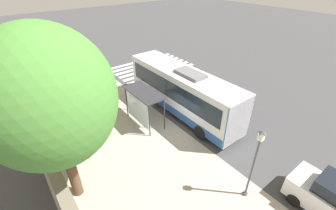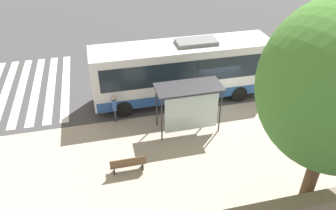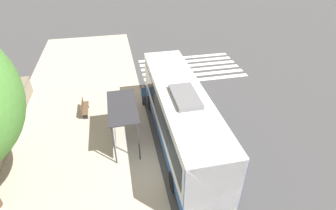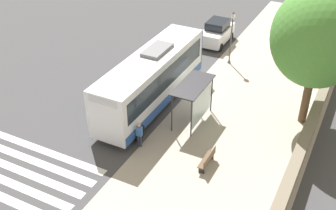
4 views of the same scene
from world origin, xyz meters
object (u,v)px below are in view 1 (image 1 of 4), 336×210
object	(u,v)px
pedestrian	(137,87)
parked_car_behind_bus	(335,201)
bus_shelter	(142,98)
bench	(95,108)
street_lamp_near	(255,160)
shade_tree	(49,99)
bus	(182,91)

from	to	relation	value
pedestrian	parked_car_behind_bus	size ratio (longest dim) A/B	0.42
bus_shelter	parked_car_behind_bus	xyz separation A→B (m)	(3.11, -11.69, -1.20)
bench	street_lamp_near	bearing A→B (deg)	-75.39
bus_shelter	pedestrian	distance (m)	4.32
bench	bus_shelter	bearing A→B (deg)	-56.51
pedestrian	shade_tree	size ratio (longest dim) A/B	0.19
bus_shelter	shade_tree	distance (m)	7.68
bus_shelter	street_lamp_near	size ratio (longest dim) A/B	0.81
bus_shelter	shade_tree	size ratio (longest dim) A/B	0.39
bench	parked_car_behind_bus	xyz separation A→B (m)	(5.48, -15.28, 0.49)
bus_shelter	bench	distance (m)	4.62
bench	pedestrian	bearing A→B (deg)	2.31
bus	parked_car_behind_bus	bearing A→B (deg)	-91.09
street_lamp_near	shade_tree	distance (m)	9.33
pedestrian	shade_tree	distance (m)	11.46
bus_shelter	parked_car_behind_bus	size ratio (longest dim) A/B	0.87
bus	street_lamp_near	size ratio (longest dim) A/B	2.54
pedestrian	shade_tree	bearing A→B (deg)	-138.66
bench	parked_car_behind_bus	world-z (taller)	parked_car_behind_bus
street_lamp_near	pedestrian	bearing A→B (deg)	85.52
bus_shelter	pedestrian	xyz separation A→B (m)	(1.77, 3.75, -1.21)
bus	street_lamp_near	bearing A→B (deg)	-107.40
bus_shelter	parked_car_behind_bus	distance (m)	12.16
bench	parked_car_behind_bus	size ratio (longest dim) A/B	0.42
bus_shelter	bench	world-z (taller)	bus_shelter
bus_shelter	pedestrian	size ratio (longest dim) A/B	2.09
pedestrian	parked_car_behind_bus	world-z (taller)	parked_car_behind_bus
bus	bus_shelter	size ratio (longest dim) A/B	3.13
bus_shelter	bench	size ratio (longest dim) A/B	2.07
bench	shade_tree	bearing A→B (deg)	-118.72
bus	street_lamp_near	distance (m)	8.43
bus_shelter	parked_car_behind_bus	world-z (taller)	bus_shelter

